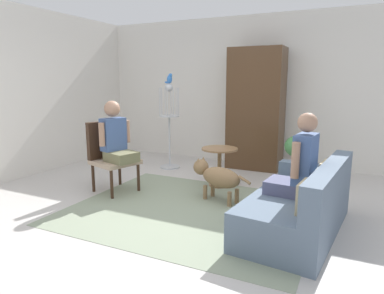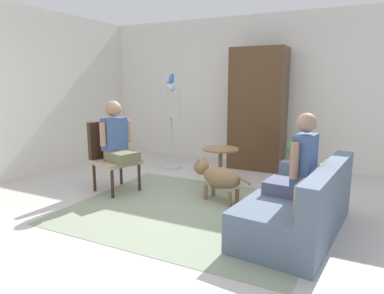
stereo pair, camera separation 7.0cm
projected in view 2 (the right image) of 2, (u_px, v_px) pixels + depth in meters
name	position (u px, v px, depth m)	size (l,w,h in m)	color
ground_plane	(184.00, 207.00, 4.38)	(7.30, 7.30, 0.00)	beige
back_wall	(252.00, 91.00, 6.58)	(6.69, 0.12, 2.78)	silver
left_wall	(28.00, 93.00, 5.74)	(0.12, 6.10, 2.78)	silver
area_rug	(191.00, 210.00, 4.28)	(2.92, 2.42, 0.01)	gray
couch	(301.00, 206.00, 3.62)	(1.01, 1.80, 0.76)	slate
armchair	(111.00, 151.00, 5.01)	(0.70, 0.70, 1.01)	#382316
person_on_couch	(298.00, 164.00, 3.54)	(0.51, 0.52, 0.87)	#4E5172
person_on_armchair	(117.00, 136.00, 4.86)	(0.55, 0.51, 0.84)	#6E6C4A
round_end_table	(220.00, 161.00, 5.19)	(0.55, 0.55, 0.59)	olive
dog	(218.00, 176.00, 4.58)	(0.90, 0.43, 0.55)	olive
bird_cage_stand	(171.00, 128.00, 6.25)	(0.36, 0.36, 1.54)	silver
parrot	(171.00, 79.00, 6.08)	(0.17, 0.10, 0.17)	blue
potted_plant	(298.00, 153.00, 5.45)	(0.38, 0.38, 0.73)	#4C5156
armoire_cabinet	(258.00, 109.00, 6.18)	(0.95, 0.56, 2.16)	#4C331E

